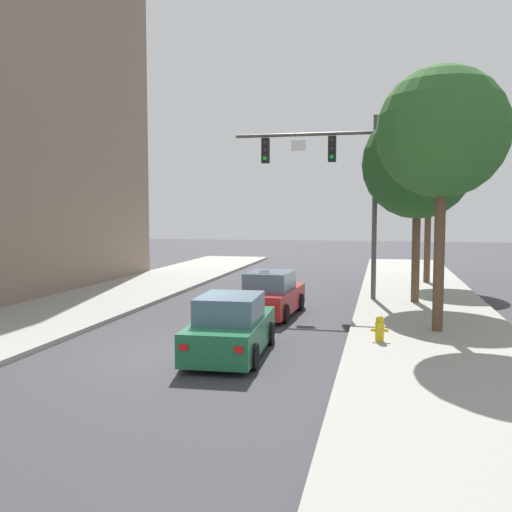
{
  "coord_description": "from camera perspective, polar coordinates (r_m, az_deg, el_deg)",
  "views": [
    {
      "loc": [
        4.94,
        -13.9,
        3.73
      ],
      "look_at": [
        0.07,
        7.7,
        2.0
      ],
      "focal_mm": 39.52,
      "sensor_mm": 36.0,
      "label": 1
    }
  ],
  "objects": [
    {
      "name": "ground_plane",
      "position": [
        15.22,
        -6.75,
        -9.76
      ],
      "size": [
        120.0,
        120.0,
        0.0
      ],
      "primitive_type": "plane",
      "color": "#38383D"
    },
    {
      "name": "traffic_signal_mast",
      "position": [
        23.73,
        7.94,
        8.25
      ],
      "size": [
        5.95,
        0.38,
        7.5
      ],
      "color": "#514C47",
      "rests_on": "sidewalk_right"
    },
    {
      "name": "car_lead_red",
      "position": [
        20.36,
        1.49,
        -4.03
      ],
      "size": [
        2.01,
        4.32,
        1.6
      ],
      "color": "#B21E1E",
      "rests_on": "ground"
    },
    {
      "name": "street_tree_nearest",
      "position": [
        17.81,
        18.33,
        11.73
      ],
      "size": [
        3.87,
        3.87,
        7.87
      ],
      "color": "brown",
      "rests_on": "sidewalk_right"
    },
    {
      "name": "street_tree_third",
      "position": [
        30.01,
        17.11,
        8.06
      ],
      "size": [
        3.78,
        3.78,
        7.48
      ],
      "color": "brown",
      "rests_on": "sidewalk_right"
    },
    {
      "name": "fire_hydrant",
      "position": [
        16.14,
        12.4,
        -7.16
      ],
      "size": [
        0.48,
        0.24,
        0.72
      ],
      "color": "gold",
      "rests_on": "sidewalk_right"
    },
    {
      "name": "car_following_green",
      "position": [
        14.77,
        -2.55,
        -7.29
      ],
      "size": [
        1.99,
        4.31,
        1.6
      ],
      "color": "#1E663D",
      "rests_on": "ground"
    },
    {
      "name": "sidewalk_right",
      "position": [
        14.46,
        18.78,
        -10.42
      ],
      "size": [
        5.0,
        60.0,
        0.15
      ],
      "primitive_type": "cube",
      "color": "#99968E",
      "rests_on": "ground"
    },
    {
      "name": "street_tree_second",
      "position": [
        23.28,
        16.06,
        8.95
      ],
      "size": [
        4.35,
        4.35,
        7.66
      ],
      "color": "brown",
      "rests_on": "sidewalk_right"
    }
  ]
}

